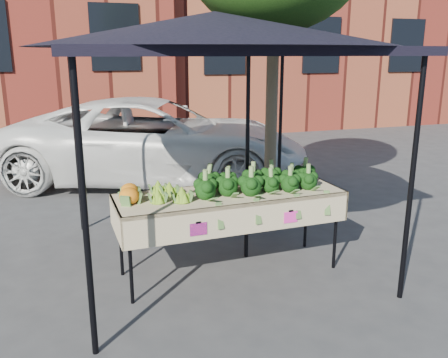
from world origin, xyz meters
TOP-DOWN VIEW (x-y plane):
  - ground at (0.00, 0.00)m, footprint 90.00×90.00m
  - table at (-0.16, 0.15)m, footprint 2.43×0.89m
  - canopy at (-0.20, 0.54)m, footprint 3.16×3.16m
  - broccoli_heap at (0.17, 0.17)m, footprint 1.47×0.57m
  - romanesco_cluster at (-0.82, 0.18)m, footprint 0.43×0.57m
  - cauliflower_pair at (-1.19, 0.21)m, footprint 0.23×0.43m
  - vehicle at (-0.24, 4.20)m, footprint 2.37×2.94m
  - street_tree at (0.82, 1.34)m, footprint 2.28×2.28m
  - building_right at (7.00, 12.50)m, footprint 12.00×8.00m

SIDE VIEW (x-z plane):
  - ground at x=0.00m, z-range 0.00..0.00m
  - table at x=-0.16m, z-range 0.00..0.90m
  - cauliflower_pair at x=-1.19m, z-range 0.90..1.08m
  - romanesco_cluster at x=-0.82m, z-range 0.90..1.10m
  - broccoli_heap at x=0.17m, z-range 0.90..1.16m
  - canopy at x=-0.20m, z-range 0.00..2.74m
  - street_tree at x=0.82m, z-range 0.00..4.50m
  - vehicle at x=-0.24m, z-range 0.00..5.53m
  - building_right at x=7.00m, z-range 0.00..8.50m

